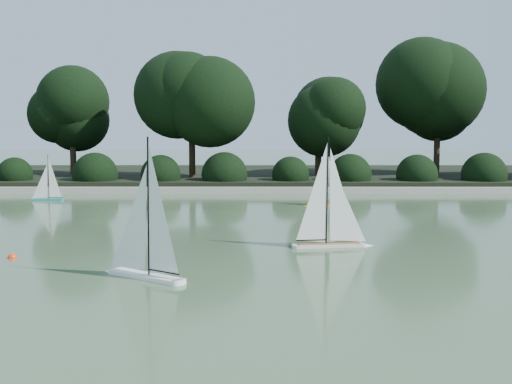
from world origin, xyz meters
TOP-DOWN VIEW (x-y plane):
  - ground at (0.00, 0.00)m, footprint 80.00×80.00m
  - pond_coping at (0.00, 9.00)m, footprint 40.00×0.35m
  - far_bank at (0.00, 13.00)m, footprint 40.00×8.00m
  - tree_line at (1.23, 11.44)m, footprint 26.31×3.93m
  - shrub_hedge at (0.00, 9.90)m, footprint 29.10×1.10m
  - sailboat_white_a at (-2.44, -1.15)m, footprint 1.25×0.94m
  - sailboat_white_b at (0.31, 0.91)m, footprint 1.36×0.40m
  - sailboat_orange at (0.68, 6.20)m, footprint 1.13×0.31m
  - sailboat_teal at (-6.43, 7.20)m, footprint 0.92×0.16m
  - race_buoy at (-4.53, 0.03)m, footprint 0.14×0.14m

SIDE VIEW (x-z plane):
  - ground at x=0.00m, z-range 0.00..0.00m
  - race_buoy at x=-4.53m, z-range -0.07..0.07m
  - pond_coping at x=0.00m, z-range 0.00..0.18m
  - far_bank at x=0.00m, z-range 0.00..0.30m
  - sailboat_teal at x=-6.43m, z-range -0.43..0.83m
  - sailboat_orange at x=0.68m, z-range -0.53..1.01m
  - sailboat_white_b at x=0.31m, z-range -0.64..1.21m
  - sailboat_white_a at x=-2.44m, z-range -0.65..1.25m
  - shrub_hedge at x=0.00m, z-range -0.10..1.00m
  - tree_line at x=1.23m, z-range 0.45..4.83m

